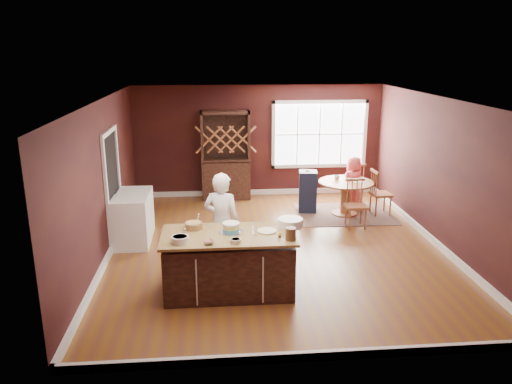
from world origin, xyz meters
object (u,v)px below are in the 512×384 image
hutch (226,156)px  chair_south (356,204)px  chair_east (381,192)px  high_chair (308,191)px  toddler (309,176)px  chair_north (353,183)px  baker (222,223)px  dining_table (346,191)px  seated_woman (353,183)px  kitchen_island (229,264)px  dryer (136,212)px  layer_cake (231,227)px  washer (131,223)px

hutch → chair_south: bearing=-41.8°
chair_east → high_chair: bearing=73.6°
toddler → chair_north: bearing=19.9°
baker → toddler: baker is taller
dining_table → seated_woman: bearing=56.5°
kitchen_island → chair_east: chair_east is taller
dryer → layer_cake: bearing=-54.6°
washer → chair_north: bearing=25.1°
chair_north → chair_east: bearing=91.7°
kitchen_island → baker: (-0.08, 0.74, 0.39)m
toddler → dryer: size_ratio=0.29×
kitchen_island → washer: bearing=131.9°
kitchen_island → seated_woman: bearing=52.3°
chair_east → layer_cake: bearing=129.7°
chair_south → kitchen_island: bearing=-135.8°
dining_table → seated_woman: size_ratio=0.99×
baker → high_chair: size_ratio=1.73×
layer_cake → chair_east: size_ratio=0.35×
seated_woman → toddler: bearing=-20.9°
chair_south → toddler: chair_south is taller
kitchen_island → layer_cake: 0.56m
kitchen_island → baker: bearing=96.0°
hutch → dryer: size_ratio=2.34×
dining_table → layer_cake: layer_cake is taller
kitchen_island → chair_north: bearing=53.7°
chair_south → dining_table: bearing=90.4°
layer_cake → seated_woman: size_ratio=0.30×
seated_woman → toddler: 1.06m
kitchen_island → dryer: 3.08m
hutch → dryer: bearing=-128.5°
chair_north → dryer: size_ratio=1.10×
layer_cake → chair_south: 3.65m
baker → dining_table: bearing=-116.2°
washer → dryer: (0.00, 0.64, -0.01)m
layer_cake → dryer: (-1.77, 2.48, -0.54)m
baker → high_chair: (1.97, 2.94, -0.35)m
baker → layer_cake: bearing=120.4°
layer_cake → chair_east: 4.74m
chair_north → kitchen_island: bearing=29.3°
baker → dryer: (-1.64, 1.82, -0.38)m
chair_south → washer: chair_south is taller
chair_east → toddler: size_ratio=3.91×
layer_cake → high_chair: size_ratio=0.37×
chair_south → high_chair: chair_south is taller
baker → chair_north: bearing=-112.7°
layer_cake → chair_east: bearing=43.8°
layer_cake → toddler: layer_cake is taller
chair_south → washer: 4.44m
dining_table → seated_woman: (0.28, 0.43, 0.07)m
kitchen_island → high_chair: 4.14m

